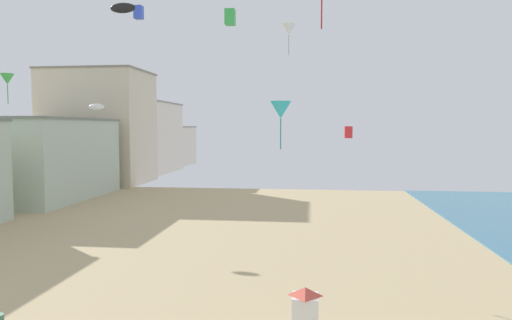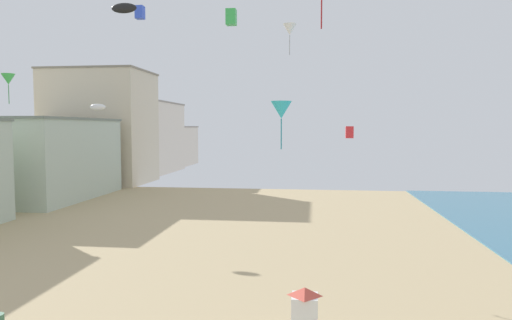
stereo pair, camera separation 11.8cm
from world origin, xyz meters
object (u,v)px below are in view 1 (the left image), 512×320
(kite_blue_box, at_px, (139,12))
(kite_cyan_delta_2, at_px, (281,110))
(kite_green_box_2, at_px, (230,17))
(kite_white_delta, at_px, (289,30))
(lifeguard_stand, at_px, (305,304))
(kite_black_parafoil, at_px, (123,8))
(kite_green_delta, at_px, (7,79))
(kite_white_parafoil_2, at_px, (96,107))
(kite_red_box, at_px, (348,132))

(kite_blue_box, distance_m, kite_cyan_delta_2, 25.45)
(kite_green_box_2, distance_m, kite_white_delta, 8.54)
(lifeguard_stand, height_order, kite_black_parafoil, kite_black_parafoil)
(lifeguard_stand, relative_size, kite_blue_box, 1.86)
(kite_blue_box, bearing_deg, kite_cyan_delta_2, -44.02)
(kite_green_box_2, relative_size, kite_white_delta, 0.58)
(kite_black_parafoil, height_order, kite_cyan_delta_2, kite_black_parafoil)
(kite_cyan_delta_2, bearing_deg, kite_green_delta, -158.87)
(lifeguard_stand, xyz_separation_m, kite_black_parafoil, (-17.07, 22.17, 18.40))
(kite_cyan_delta_2, height_order, kite_white_delta, kite_white_delta)
(kite_blue_box, height_order, kite_green_delta, kite_blue_box)
(kite_white_parafoil_2, bearing_deg, kite_white_delta, -5.21)
(kite_green_box_2, bearing_deg, kite_red_box, -7.59)
(kite_blue_box, xyz_separation_m, kite_white_delta, (16.60, -8.32, -3.97))
(kite_blue_box, bearing_deg, kite_black_parafoil, -79.56)
(kite_white_parafoil_2, height_order, kite_red_box, kite_white_parafoil_2)
(kite_white_delta, bearing_deg, kite_green_box_2, 138.23)
(kite_black_parafoil, bearing_deg, kite_white_parafoil_2, 164.19)
(kite_white_parafoil_2, height_order, kite_black_parafoil, kite_black_parafoil)
(kite_red_box, height_order, kite_green_delta, kite_green_delta)
(kite_white_parafoil_2, height_order, kite_cyan_delta_2, kite_white_parafoil_2)
(kite_black_parafoil, xyz_separation_m, kite_cyan_delta_2, (15.06, -8.35, -9.68))
(kite_white_parafoil_2, height_order, kite_blue_box, kite_blue_box)
(kite_green_delta, xyz_separation_m, kite_black_parafoil, (1.39, 14.70, 7.95))
(kite_white_parafoil_2, height_order, kite_green_box_2, kite_green_box_2)
(kite_black_parafoil, bearing_deg, kite_blue_box, 100.44)
(lifeguard_stand, xyz_separation_m, kite_cyan_delta_2, (-2.01, 13.83, 8.72))
(lifeguard_stand, bearing_deg, kite_green_box_2, 85.22)
(kite_red_box, bearing_deg, kite_cyan_delta_2, -116.13)
(kite_red_box, relative_size, kite_white_delta, 0.42)
(kite_green_box_2, height_order, kite_black_parafoil, kite_green_box_2)
(kite_green_delta, distance_m, kite_white_delta, 22.34)
(kite_black_parafoil, bearing_deg, kite_cyan_delta_2, -29.00)
(kite_black_parafoil, distance_m, kite_white_delta, 15.43)
(lifeguard_stand, relative_size, kite_cyan_delta_2, 0.75)
(kite_green_box_2, height_order, kite_cyan_delta_2, kite_green_box_2)
(kite_blue_box, relative_size, kite_black_parafoil, 0.58)
(kite_green_box_2, bearing_deg, kite_white_delta, -41.77)
(kite_green_delta, relative_size, kite_cyan_delta_2, 0.54)
(kite_blue_box, height_order, kite_white_delta, kite_blue_box)
(lifeguard_stand, bearing_deg, kite_red_box, 60.58)
(kite_red_box, bearing_deg, kite_white_delta, -144.54)
(lifeguard_stand, xyz_separation_m, kite_blue_box, (-18.46, 29.72, 19.87))
(kite_green_delta, bearing_deg, kite_black_parafoil, 84.60)
(kite_blue_box, xyz_separation_m, kite_cyan_delta_2, (16.45, -15.89, -11.15))
(kite_green_delta, relative_size, kite_black_parafoil, 0.77)
(kite_white_parafoil_2, xyz_separation_m, kite_red_box, (23.89, 2.22, -2.40))
(kite_green_box_2, relative_size, kite_cyan_delta_2, 0.45)
(kite_white_delta, bearing_deg, lifeguard_stand, -85.03)
(kite_black_parafoil, bearing_deg, kite_green_delta, -95.40)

